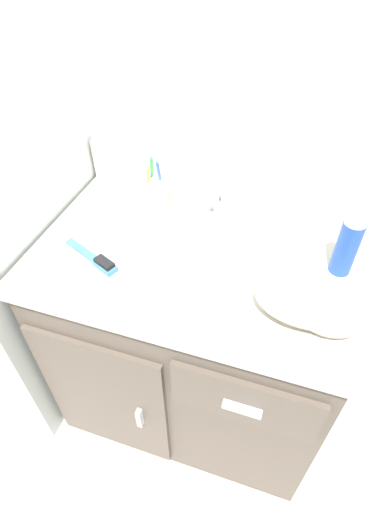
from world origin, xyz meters
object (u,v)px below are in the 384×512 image
object	(u,v)px
shaving_cream_can	(348,245)
hand_towel	(312,304)
hairbrush	(97,260)
toothbrush_cup	(155,194)

from	to	relation	value
shaving_cream_can	hand_towel	distance (m)	0.20
shaving_cream_can	hairbrush	bearing A→B (deg)	-164.48
hairbrush	hand_towel	xyz separation A→B (m)	(0.57, -0.01, 0.04)
toothbrush_cup	shaving_cream_can	world-z (taller)	toothbrush_cup
toothbrush_cup	hand_towel	size ratio (longest dim) A/B	0.75
hairbrush	shaving_cream_can	bearing A→B (deg)	38.79
shaving_cream_can	hand_towel	xyz separation A→B (m)	(-0.06, -0.19, -0.04)
toothbrush_cup	hand_towel	xyz separation A→B (m)	(0.50, -0.29, -0.01)
toothbrush_cup	hand_towel	bearing A→B (deg)	-29.78
toothbrush_cup	shaving_cream_can	xyz separation A→B (m)	(0.57, -0.10, 0.03)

